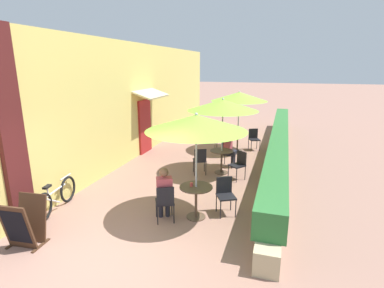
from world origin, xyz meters
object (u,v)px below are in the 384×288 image
cafe_chair_mid_right (239,163)px  cafe_chair_near_left (165,200)px  patio_umbrella_mid (223,105)px  patio_table_near (196,196)px  bicycle_leaning (56,197)px  patio_umbrella_far (239,97)px  cafe_chair_mid_back (226,152)px  cafe_chair_near_right (225,193)px  menu_board (25,223)px  patio_table_far (238,138)px  cafe_chair_mid_left (200,159)px  seated_patron_near_left (164,191)px  coffee_cup_far (234,131)px  coffee_cup_near (191,184)px  patio_table_mid (222,157)px  patio_umbrella_near (196,123)px  cafe_chair_far_right (254,138)px  seated_patron_mid_back (229,147)px  cafe_chair_far_left (221,139)px

cafe_chair_mid_right → cafe_chair_near_left: bearing=106.8°
patio_umbrella_mid → cafe_chair_mid_right: 1.84m
patio_table_near → bicycle_leaning: 3.35m
cafe_chair_mid_right → patio_umbrella_far: patio_umbrella_far is taller
patio_umbrella_far → cafe_chair_mid_back: bearing=-92.0°
patio_umbrella_mid → bicycle_leaning: bearing=-130.7°
cafe_chair_near_right → menu_board: size_ratio=0.91×
patio_table_far → cafe_chair_mid_left: bearing=-102.9°
seated_patron_near_left → coffee_cup_far: 6.16m
coffee_cup_far → seated_patron_near_left: bearing=-95.1°
coffee_cup_far → menu_board: 8.31m
cafe_chair_mid_back → bicycle_leaning: cafe_chair_mid_back is taller
coffee_cup_near → bicycle_leaning: (-3.17, -0.67, -0.45)m
coffee_cup_far → cafe_chair_mid_left: bearing=-100.6°
patio_umbrella_far → bicycle_leaning: 7.55m
patio_table_mid → coffee_cup_far: (-0.05, 2.76, 0.26)m
patio_table_far → patio_umbrella_far: bearing=-90.0°
seated_patron_near_left → patio_umbrella_near: bearing=-2.8°
patio_table_mid → patio_table_far: 2.77m
patio_table_near → patio_table_mid: 3.08m
coffee_cup_near → cafe_chair_mid_back: cafe_chair_mid_back is taller
patio_umbrella_mid → patio_table_far: bearing=88.2°
patio_table_far → patio_umbrella_far: 1.67m
cafe_chair_mid_left → cafe_chair_near_right: bearing=-84.1°
cafe_chair_near_left → cafe_chair_near_right: same height
patio_table_mid → seated_patron_near_left: bearing=-100.0°
cafe_chair_mid_right → cafe_chair_mid_back: 1.24m
patio_umbrella_near → cafe_chair_mid_right: patio_umbrella_near is taller
cafe_chair_mid_right → cafe_chair_far_right: same height
coffee_cup_near → cafe_chair_mid_right: size_ratio=0.10×
cafe_chair_mid_right → cafe_chair_mid_back: same height
seated_patron_mid_back → patio_table_far: (-0.04, 2.07, -0.15)m
cafe_chair_near_right → cafe_chair_mid_right: bearing=-117.4°
seated_patron_near_left → bicycle_leaning: seated_patron_near_left is taller
patio_umbrella_far → cafe_chair_far_right: bearing=30.5°
patio_table_far → cafe_chair_far_left: (-0.62, -0.36, -0.02)m
coffee_cup_near → cafe_chair_mid_left: bearing=101.8°
seated_patron_near_left → patio_table_far: bearing=55.6°
cafe_chair_near_right → cafe_chair_far_right: bearing=-118.7°
cafe_chair_mid_left → menu_board: 5.21m
patio_umbrella_near → coffee_cup_far: (-0.10, 5.83, -1.41)m
cafe_chair_near_left → cafe_chair_mid_left: same height
cafe_chair_mid_back → cafe_chair_far_left: (-0.54, 1.69, 0.00)m
bicycle_leaning → patio_table_near: bearing=2.2°
cafe_chair_mid_left → cafe_chair_far_right: size_ratio=1.00×
coffee_cup_near → patio_umbrella_mid: 3.40m
patio_umbrella_far → cafe_chair_far_left: 1.84m
cafe_chair_mid_left → menu_board: bearing=-137.2°
patio_table_mid → cafe_chair_mid_left: 0.72m
patio_umbrella_near → cafe_chair_far_right: patio_umbrella_near is taller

